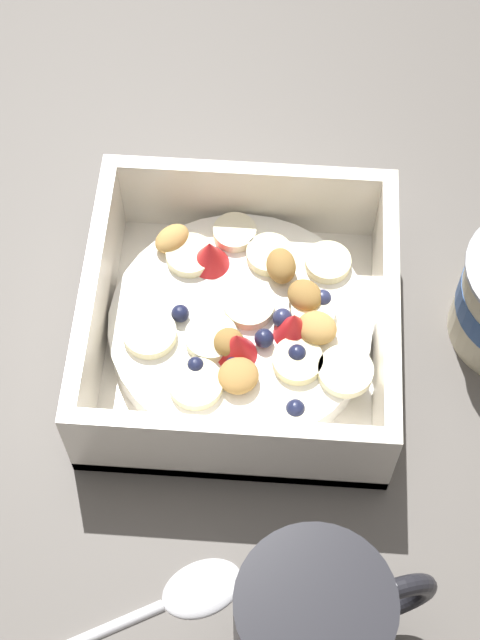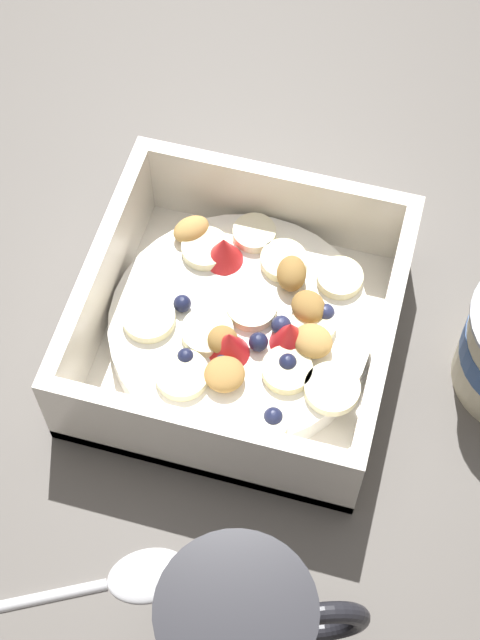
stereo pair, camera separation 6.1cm
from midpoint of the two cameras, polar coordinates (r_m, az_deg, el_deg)
The scene contains 4 objects.
ground_plane at distance 0.63m, azimuth 3.81°, elevation -3.10°, with size 2.40×2.40×0.00m, color #56514C.
fruit_bowl at distance 0.62m, azimuth 2.92°, elevation -0.60°, with size 0.19×0.19×0.07m.
spoon at distance 0.57m, azimuth -5.01°, elevation -15.43°, with size 0.10×0.16×0.01m.
coffee_mug at distance 0.52m, azimuth 3.51°, elevation -18.07°, with size 0.08×0.11×0.09m.
Camera 2 is at (0.28, 0.07, 0.56)m, focal length 54.55 mm.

